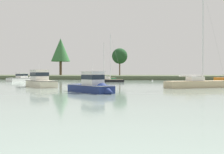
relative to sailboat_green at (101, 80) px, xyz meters
The scene contains 12 objects.
far_shore_bank 32.06m from the sailboat_green, 85.67° to the left, with size 196.27×51.50×1.12m, color #4C563D.
sailboat_green is the anchor object (origin of this frame).
cruiser_navy 41.26m from the sailboat_green, 77.94° to the right, with size 6.16×5.77×3.83m.
sailboat_black 11.87m from the sailboat_green, 70.63° to the right, with size 6.87×3.55×10.42m.
cruiser_white 18.44m from the sailboat_green, 149.84° to the right, with size 4.88×7.92×3.62m.
sailboat_sand 35.38m from the sailboat_green, 56.29° to the right, with size 8.81×6.13×13.49m.
dinghy_maroon 28.58m from the sailboat_green, 35.48° to the right, with size 2.95×1.90×0.52m.
cruiser_cream 31.09m from the sailboat_green, 93.03° to the right, with size 6.93×7.09×4.27m.
mooring_buoy_orange 13.50m from the sailboat_green, 161.47° to the right, with size 0.43×0.43×0.49m.
mooring_buoy_white 12.73m from the sailboat_green, ahead, with size 0.41×0.41×0.46m.
shore_tree_center_right 25.03m from the sailboat_green, 88.02° to the left, with size 5.29×5.29×9.24m.
shore_tree_left_mid 40.63m from the sailboat_green, 126.74° to the left, with size 7.26×7.26×14.19m.
Camera 1 is at (12.70, -10.76, 1.87)m, focal length 42.47 mm.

